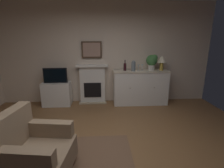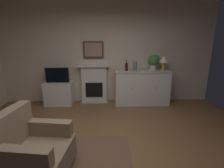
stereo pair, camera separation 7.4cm
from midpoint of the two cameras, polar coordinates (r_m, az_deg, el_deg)
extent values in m
cube|color=brown|center=(2.93, -0.51, -23.72)|extent=(5.98, 5.08, 0.10)
cube|color=beige|center=(4.81, -1.25, 10.22)|extent=(5.98, 0.06, 2.77)
cube|color=white|center=(4.85, -5.60, -0.16)|extent=(0.70, 0.18, 1.05)
cube|color=tan|center=(4.92, -5.53, -6.21)|extent=(0.77, 0.20, 0.03)
cube|color=black|center=(4.80, -5.63, -2.01)|extent=(0.48, 0.02, 0.42)
cube|color=white|center=(4.71, -5.79, 6.22)|extent=(0.87, 0.27, 0.05)
cube|color=#473323|center=(4.74, -5.87, 11.49)|extent=(0.55, 0.03, 0.45)
cube|color=#9E7A6B|center=(4.72, -5.89, 11.48)|extent=(0.47, 0.01, 0.37)
cube|color=white|center=(4.79, 10.49, -1.33)|extent=(1.48, 0.45, 0.92)
cube|color=beige|center=(4.68, 10.76, 4.29)|extent=(1.51, 0.48, 0.03)
sphere|color=brown|center=(4.49, 7.08, -1.44)|extent=(0.02, 0.02, 0.02)
sphere|color=brown|center=(4.64, 15.06, -1.33)|extent=(0.02, 0.02, 0.02)
cylinder|color=#B79338|center=(4.82, 17.41, 5.67)|extent=(0.10, 0.10, 0.22)
cone|color=#EFE5C6|center=(4.79, 17.60, 8.03)|extent=(0.26, 0.26, 0.18)
cylinder|color=#331419|center=(4.59, 5.37, 5.74)|extent=(0.08, 0.08, 0.20)
cylinder|color=#331419|center=(4.57, 5.42, 7.53)|extent=(0.03, 0.03, 0.09)
cylinder|color=silver|center=(4.65, 9.91, 4.48)|extent=(0.06, 0.06, 0.00)
cylinder|color=silver|center=(4.64, 9.93, 5.06)|extent=(0.01, 0.01, 0.09)
cone|color=silver|center=(4.63, 9.98, 6.03)|extent=(0.07, 0.07, 0.07)
cylinder|color=silver|center=(4.71, 11.14, 4.55)|extent=(0.06, 0.06, 0.00)
cylinder|color=silver|center=(4.70, 11.17, 5.12)|extent=(0.01, 0.01, 0.09)
cone|color=silver|center=(4.69, 11.22, 6.08)|extent=(0.07, 0.07, 0.07)
cylinder|color=slate|center=(4.57, 8.24, 5.86)|extent=(0.11, 0.11, 0.24)
sphere|color=slate|center=(4.55, 8.30, 7.35)|extent=(0.08, 0.08, 0.08)
cube|color=white|center=(4.91, -17.11, -3.04)|extent=(0.75, 0.42, 0.64)
cube|color=black|center=(4.77, -17.64, 2.87)|extent=(0.62, 0.06, 0.40)
cube|color=black|center=(4.73, -17.75, 2.79)|extent=(0.57, 0.01, 0.35)
cylinder|color=beige|center=(4.79, 14.16, 5.37)|extent=(0.18, 0.18, 0.14)
sphere|color=#3D753D|center=(4.76, 14.31, 7.74)|extent=(0.30, 0.30, 0.30)
sphere|color=#3D753D|center=(4.74, 15.17, 8.51)|extent=(0.18, 0.18, 0.18)
cube|color=#8C7259|center=(2.60, -22.91, -22.17)|extent=(0.89, 0.86, 0.32)
cube|color=#8C7259|center=(2.56, -30.55, -13.03)|extent=(0.26, 0.77, 0.50)
cube|color=#8C7259|center=(2.23, -27.76, -21.07)|extent=(0.73, 0.23, 0.22)
cube|color=#8C7259|center=(2.69, -20.24, -13.70)|extent=(0.73, 0.23, 0.22)
cylinder|color=#473323|center=(2.84, -12.55, -23.06)|extent=(0.05, 0.05, 0.10)
cylinder|color=#473323|center=(3.09, -25.47, -20.71)|extent=(0.05, 0.05, 0.10)
camera|label=1|loc=(0.04, -89.30, 0.19)|focal=27.00mm
camera|label=2|loc=(0.04, 90.70, -0.19)|focal=27.00mm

